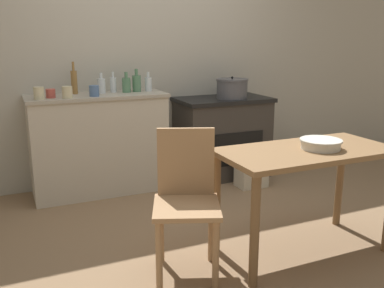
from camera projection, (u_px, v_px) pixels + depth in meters
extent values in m
plane|color=#896B4C|center=(215.00, 235.00, 3.22)|extent=(14.00, 14.00, 0.00)
cube|color=#B2AD9E|center=(145.00, 55.00, 4.32)|extent=(8.00, 0.07, 2.55)
cube|color=beige|center=(99.00, 145.00, 4.05)|extent=(1.24, 0.48, 0.91)
cube|color=#A9A08F|center=(97.00, 96.00, 3.93)|extent=(1.27, 0.51, 0.03)
cube|color=#38332D|center=(222.00, 139.00, 4.54)|extent=(0.92, 0.55, 0.80)
cube|color=black|center=(223.00, 100.00, 4.44)|extent=(0.96, 0.59, 0.04)
cube|color=black|center=(235.00, 149.00, 4.31)|extent=(0.65, 0.01, 0.34)
cube|color=olive|center=(307.00, 152.00, 2.81)|extent=(1.17, 0.58, 0.03)
cylinder|color=brown|center=(255.00, 232.00, 2.48)|extent=(0.06, 0.06, 0.70)
cylinder|color=brown|center=(216.00, 204.00, 2.91)|extent=(0.06, 0.06, 0.70)
cylinder|color=brown|center=(339.00, 182.00, 3.33)|extent=(0.06, 0.06, 0.70)
cube|color=#A87F56|center=(187.00, 207.00, 2.59)|extent=(0.52, 0.52, 0.03)
cube|color=#A87F56|center=(186.00, 162.00, 2.71)|extent=(0.35, 0.16, 0.44)
cylinder|color=#A87F56|center=(159.00, 256.00, 2.48)|extent=(0.04, 0.04, 0.43)
cylinder|color=#A87F56|center=(216.00, 255.00, 2.49)|extent=(0.04, 0.04, 0.43)
cylinder|color=#A87F56|center=(161.00, 231.00, 2.80)|extent=(0.04, 0.04, 0.43)
cylinder|color=#A87F56|center=(211.00, 230.00, 2.81)|extent=(0.04, 0.04, 0.43)
cube|color=beige|center=(251.00, 172.00, 4.24)|extent=(0.29, 0.20, 0.30)
cylinder|color=#4C4C51|center=(232.00, 90.00, 4.37)|extent=(0.32, 0.32, 0.18)
cylinder|color=#4C4C51|center=(232.00, 80.00, 4.34)|extent=(0.33, 0.33, 0.02)
sphere|color=black|center=(232.00, 78.00, 4.34)|extent=(0.02, 0.02, 0.02)
cylinder|color=silver|center=(321.00, 144.00, 2.81)|extent=(0.25, 0.25, 0.06)
cylinder|color=beige|center=(321.00, 140.00, 2.80)|extent=(0.27, 0.27, 0.01)
cylinder|color=silver|center=(101.00, 86.00, 3.99)|extent=(0.08, 0.08, 0.14)
cylinder|color=silver|center=(101.00, 75.00, 3.97)|extent=(0.03, 0.03, 0.05)
cylinder|color=#517F5B|center=(137.00, 84.00, 4.10)|extent=(0.08, 0.08, 0.16)
cylinder|color=#517F5B|center=(136.00, 72.00, 4.07)|extent=(0.03, 0.03, 0.06)
cylinder|color=silver|center=(148.00, 84.00, 4.15)|extent=(0.07, 0.07, 0.13)
cylinder|color=silver|center=(148.00, 75.00, 4.12)|extent=(0.03, 0.03, 0.05)
cylinder|color=#517F5B|center=(126.00, 85.00, 4.05)|extent=(0.08, 0.08, 0.14)
cylinder|color=#517F5B|center=(126.00, 75.00, 4.03)|extent=(0.03, 0.03, 0.05)
cylinder|color=olive|center=(74.00, 82.00, 3.93)|extent=(0.06, 0.06, 0.21)
cylinder|color=olive|center=(73.00, 66.00, 3.89)|extent=(0.02, 0.02, 0.08)
cylinder|color=silver|center=(113.00, 85.00, 4.05)|extent=(0.06, 0.06, 0.14)
cylinder|color=silver|center=(113.00, 75.00, 4.03)|extent=(0.02, 0.02, 0.05)
cylinder|color=beige|center=(67.00, 92.00, 3.65)|extent=(0.09, 0.09, 0.10)
cylinder|color=#B74C42|center=(51.00, 93.00, 3.69)|extent=(0.08, 0.08, 0.08)
cylinder|color=#4C6B99|center=(94.00, 91.00, 3.78)|extent=(0.09, 0.09, 0.10)
cylinder|color=beige|center=(39.00, 93.00, 3.59)|extent=(0.09, 0.09, 0.10)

